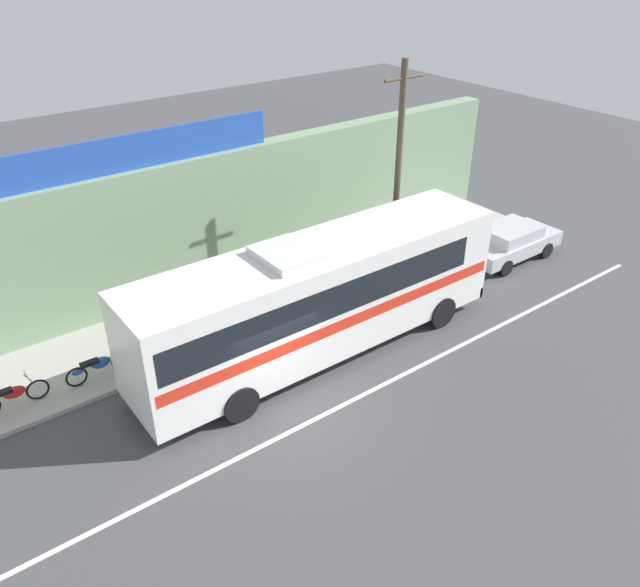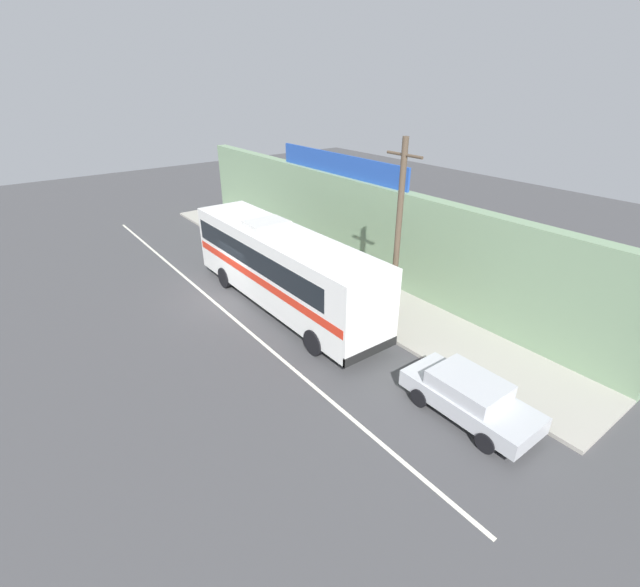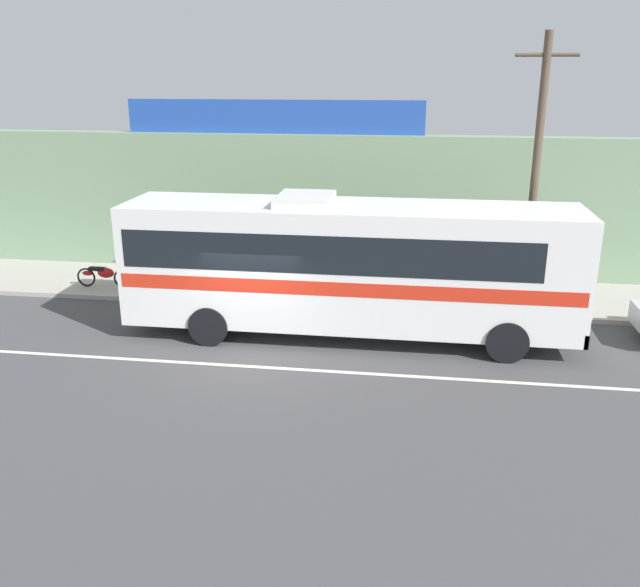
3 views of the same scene
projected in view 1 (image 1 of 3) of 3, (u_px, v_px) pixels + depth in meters
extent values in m
plane|color=#444447|center=(286.00, 409.00, 17.12)|extent=(70.00, 70.00, 0.00)
cube|color=#A8A399|center=(196.00, 323.00, 20.67)|extent=(30.00, 3.60, 0.14)
cube|color=gray|center=(159.00, 236.00, 20.98)|extent=(30.00, 0.70, 4.80)
cube|color=#234CAD|center=(121.00, 154.00, 19.06)|extent=(10.04, 0.12, 1.10)
cube|color=silver|center=(303.00, 425.00, 16.57)|extent=(30.00, 0.14, 0.01)
cube|color=white|center=(320.00, 295.00, 18.44)|extent=(11.74, 2.54, 3.10)
cube|color=black|center=(307.00, 283.00, 17.92)|extent=(10.33, 2.56, 0.96)
cube|color=red|center=(320.00, 304.00, 18.59)|extent=(11.51, 2.56, 0.36)
cube|color=black|center=(459.00, 231.00, 21.24)|extent=(0.04, 2.29, 1.40)
cube|color=black|center=(453.00, 278.00, 22.15)|extent=(0.12, 2.54, 0.36)
cube|color=silver|center=(285.00, 255.00, 16.99)|extent=(1.40, 1.78, 0.24)
cylinder|color=black|center=(391.00, 283.00, 22.07)|extent=(1.04, 0.32, 1.04)
cylinder|color=black|center=(441.00, 312.00, 20.44)|extent=(1.04, 0.32, 1.04)
cylinder|color=black|center=(198.00, 360.00, 18.17)|extent=(1.04, 0.32, 1.04)
cylinder|color=black|center=(240.00, 403.00, 16.54)|extent=(1.04, 0.32, 1.04)
cube|color=#B7BABF|center=(510.00, 244.00, 24.54)|extent=(4.22, 1.77, 0.56)
cube|color=#B7BABF|center=(510.00, 232.00, 24.22)|extent=(2.19, 1.59, 0.48)
cube|color=black|center=(524.00, 228.00, 24.66)|extent=(0.21, 1.49, 0.34)
cylinder|color=black|center=(511.00, 236.00, 25.90)|extent=(0.62, 0.20, 0.62)
cylinder|color=black|center=(546.00, 250.00, 24.74)|extent=(0.62, 0.20, 0.62)
cylinder|color=black|center=(471.00, 252.00, 24.63)|extent=(0.62, 0.20, 0.62)
cylinder|color=black|center=(506.00, 268.00, 23.48)|extent=(0.62, 0.20, 0.62)
cylinder|color=brown|center=(398.00, 177.00, 21.35)|extent=(0.22, 0.22, 7.64)
cylinder|color=brown|center=(404.00, 78.00, 19.72)|extent=(1.60, 0.10, 0.10)
torus|color=black|center=(38.00, 390.00, 17.13)|extent=(0.62, 0.06, 0.62)
cylinder|color=silver|center=(32.00, 382.00, 16.94)|extent=(0.34, 0.04, 0.65)
cylinder|color=silver|center=(26.00, 374.00, 16.72)|extent=(0.03, 0.56, 0.03)
ellipsoid|color=red|center=(14.00, 392.00, 16.75)|extent=(0.56, 0.22, 0.34)
cube|color=black|center=(2.00, 393.00, 16.54)|extent=(0.52, 0.20, 0.10)
torus|color=black|center=(166.00, 344.00, 18.99)|extent=(0.62, 0.06, 0.62)
torus|color=black|center=(127.00, 358.00, 18.36)|extent=(0.62, 0.06, 0.62)
cylinder|color=silver|center=(162.00, 336.00, 18.79)|extent=(0.34, 0.04, 0.65)
cylinder|color=silver|center=(158.00, 329.00, 18.58)|extent=(0.03, 0.56, 0.03)
ellipsoid|color=red|center=(148.00, 345.00, 18.61)|extent=(0.56, 0.22, 0.34)
cube|color=black|center=(139.00, 345.00, 18.41)|extent=(0.52, 0.20, 0.10)
ellipsoid|color=red|center=(129.00, 354.00, 18.32)|extent=(0.36, 0.14, 0.16)
torus|color=black|center=(122.00, 360.00, 18.27)|extent=(0.62, 0.06, 0.62)
torus|color=black|center=(77.00, 377.00, 17.60)|extent=(0.62, 0.06, 0.62)
cylinder|color=silver|center=(117.00, 353.00, 18.08)|extent=(0.34, 0.04, 0.65)
cylinder|color=silver|center=(112.00, 345.00, 17.87)|extent=(0.03, 0.56, 0.03)
ellipsoid|color=#1E51B2|center=(101.00, 363.00, 17.88)|extent=(0.56, 0.22, 0.34)
cube|color=black|center=(89.00, 363.00, 17.66)|extent=(0.52, 0.20, 0.10)
ellipsoid|color=#1E51B2|center=(78.00, 372.00, 17.56)|extent=(0.36, 0.14, 0.16)
cylinder|color=black|center=(224.00, 305.00, 20.70)|extent=(0.13, 0.13, 0.84)
cylinder|color=black|center=(227.00, 308.00, 20.58)|extent=(0.13, 0.13, 0.84)
cylinder|color=#2D7A4C|center=(224.00, 287.00, 20.27)|extent=(0.30, 0.30, 0.63)
sphere|color=tan|center=(222.00, 274.00, 20.04)|extent=(0.23, 0.23, 0.23)
cylinder|color=#2D7A4C|center=(220.00, 284.00, 20.39)|extent=(0.08, 0.08, 0.58)
cylinder|color=#2D7A4C|center=(227.00, 289.00, 20.12)|extent=(0.08, 0.08, 0.58)
cylinder|color=black|center=(286.00, 286.00, 21.85)|extent=(0.13, 0.13, 0.76)
cylinder|color=black|center=(289.00, 289.00, 21.72)|extent=(0.13, 0.13, 0.76)
cylinder|color=gold|center=(287.00, 271.00, 21.45)|extent=(0.30, 0.30, 0.57)
sphere|color=tan|center=(287.00, 260.00, 21.24)|extent=(0.21, 0.21, 0.21)
cylinder|color=gold|center=(284.00, 268.00, 21.57)|extent=(0.08, 0.08, 0.52)
cylinder|color=gold|center=(290.00, 272.00, 21.30)|extent=(0.08, 0.08, 0.52)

